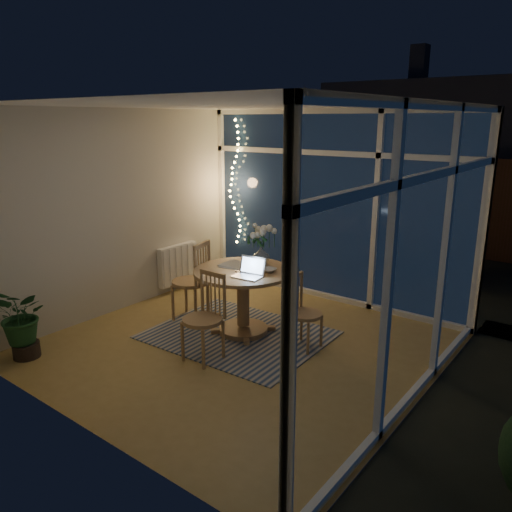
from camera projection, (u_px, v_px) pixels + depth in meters
The scene contains 25 objects.
floor at pixel (242, 345), 5.62m from camera, with size 4.00×4.00×0.00m, color olive.
ceiling at pixel (240, 105), 4.93m from camera, with size 4.00×4.00×0.00m, color silver.
wall_back at pixel (333, 207), 6.81m from camera, with size 4.00×0.04×2.60m, color beige.
wall_front at pixel (72, 279), 3.75m from camera, with size 4.00×0.04×2.60m, color beige.
wall_left at pixel (121, 212), 6.45m from camera, with size 0.04×4.00×2.60m, color beige.
wall_right at pixel (429, 266), 4.10m from camera, with size 0.04×4.00×2.60m, color beige.
window_wall_back at pixel (332, 208), 6.78m from camera, with size 4.00×0.10×2.60m, color white.
window_wall_right at pixel (424, 265), 4.13m from camera, with size 0.10×4.00×2.60m, color white.
radiator at pixel (178, 264), 7.34m from camera, with size 0.10×0.70×0.58m, color white.
fairy_lights at pixel (235, 183), 7.62m from camera, with size 0.24×0.10×1.85m, color #EBC65E, non-canonical shape.
garden_patio at pixel (434, 261), 9.17m from camera, with size 12.00×6.00×0.10m, color black.
garden_fence at pixel (421, 203), 9.59m from camera, with size 11.00×0.08×1.80m, color #3E2616.
neighbour_roof at pixel (486, 131), 11.36m from camera, with size 7.00×3.00×2.20m, color #34363E.
garden_shrubs at pixel (330, 240), 8.57m from camera, with size 0.90×0.90×0.90m, color black.
rug at pixel (238, 335), 5.89m from camera, with size 1.98×1.58×0.01m, color #C0B29C.
dining_table at pixel (243, 302), 5.86m from camera, with size 1.15×1.15×0.78m, color #A4854A.
chair_left at pixel (190, 280), 6.24m from camera, with size 0.48×0.48×1.03m, color #A4854A.
chair_right at pixel (305, 312), 5.45m from camera, with size 0.39×0.39×0.85m, color #A4854A.
chair_front at pixel (202, 318), 5.17m from camera, with size 0.44×0.44×0.95m, color #A4854A.
laptop at pixel (247, 267), 5.46m from camera, with size 0.31×0.27×0.23m, color silver, non-canonical shape.
flower_vase at pixel (261, 256), 5.96m from camera, with size 0.20×0.20×0.21m, color white.
bowl at pixel (269, 270), 5.68m from camera, with size 0.15×0.15×0.04m, color silver.
newspapers at pixel (238, 265), 5.93m from camera, with size 0.41×0.31×0.01m, color beige.
phone at pixel (240, 272), 5.68m from camera, with size 0.11×0.05×0.01m, color black.
potted_plant at pixel (23, 324), 5.25m from camera, with size 0.54×0.47×0.76m, color #17411F.
Camera 1 is at (3.27, -3.99, 2.47)m, focal length 35.00 mm.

